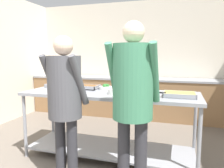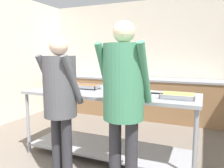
{
  "view_description": "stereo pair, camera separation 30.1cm",
  "coord_description": "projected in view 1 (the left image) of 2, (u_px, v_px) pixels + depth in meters",
  "views": [
    {
      "loc": [
        0.95,
        -1.03,
        1.41
      ],
      "look_at": [
        0.07,
        1.82,
        1.01
      ],
      "focal_mm": 35.0,
      "sensor_mm": 36.0,
      "label": 1
    },
    {
      "loc": [
        1.23,
        -0.93,
        1.41
      ],
      "look_at": [
        0.07,
        1.82,
        1.01
      ],
      "focal_mm": 35.0,
      "sensor_mm": 36.0,
      "label": 2
    }
  ],
  "objects": [
    {
      "name": "wall_rear",
      "position": [
        139.0,
        58.0,
        5.22
      ],
      "size": [
        5.11,
        0.06,
        2.65
      ],
      "color": "beige",
      "rests_on": "ground_plane"
    },
    {
      "name": "guest_serving_right",
      "position": [
        65.0,
        94.0,
        2.36
      ],
      "size": [
        0.5,
        0.37,
        1.61
      ],
      "color": "#2D2D33",
      "rests_on": "ground_plane"
    },
    {
      "name": "sauce_pan",
      "position": [
        144.0,
        93.0,
        2.66
      ],
      "size": [
        0.39,
        0.25,
        0.06
      ],
      "color": "gray",
      "rests_on": "serving_counter"
    },
    {
      "name": "plate_stack",
      "position": [
        116.0,
        92.0,
        2.78
      ],
      "size": [
        0.24,
        0.24,
        0.07
      ],
      "color": "white",
      "rests_on": "serving_counter"
    },
    {
      "name": "serving_tray_roast",
      "position": [
        179.0,
        95.0,
        2.61
      ],
      "size": [
        0.38,
        0.29,
        0.05
      ],
      "color": "gray",
      "rests_on": "serving_counter"
    },
    {
      "name": "serving_tray_greens",
      "position": [
        60.0,
        86.0,
        3.4
      ],
      "size": [
        0.39,
        0.27,
        0.05
      ],
      "color": "gray",
      "rests_on": "serving_counter"
    },
    {
      "name": "back_counter",
      "position": [
        135.0,
        97.0,
        4.99
      ],
      "size": [
        4.95,
        0.65,
        0.9
      ],
      "color": "olive",
      "rests_on": "ground_plane"
    },
    {
      "name": "serving_counter",
      "position": [
        110.0,
        114.0,
        2.97
      ],
      "size": [
        2.34,
        0.79,
        0.91
      ],
      "color": "gray",
      "rests_on": "ground_plane"
    },
    {
      "name": "guest_serving_left",
      "position": [
        133.0,
        91.0,
        2.12
      ],
      "size": [
        0.5,
        0.39,
        1.73
      ],
      "color": "#2D2D33",
      "rests_on": "ground_plane"
    },
    {
      "name": "broccoli_bowl",
      "position": [
        106.0,
        88.0,
        3.13
      ],
      "size": [
        0.18,
        0.18,
        0.09
      ],
      "color": "silver",
      "rests_on": "serving_counter"
    },
    {
      "name": "serving_tray_vegetables",
      "position": [
        85.0,
        87.0,
        3.25
      ],
      "size": [
        0.41,
        0.27,
        0.05
      ],
      "color": "gray",
      "rests_on": "serving_counter"
    },
    {
      "name": "water_bottle",
      "position": [
        61.0,
        70.0,
        5.46
      ],
      "size": [
        0.07,
        0.07,
        0.27
      ],
      "color": "brown",
      "rests_on": "back_counter"
    }
  ]
}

